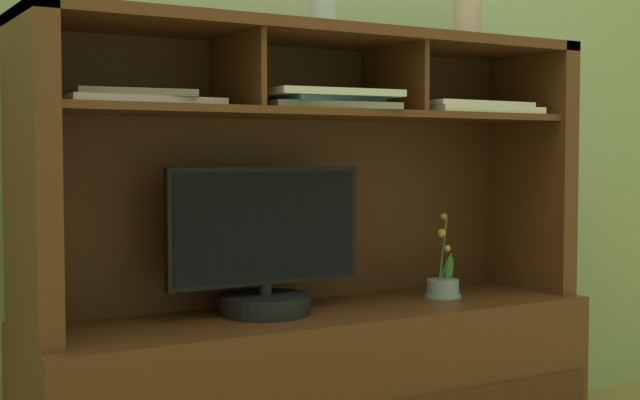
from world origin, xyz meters
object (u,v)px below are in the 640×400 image
media_console (319,345)px  tv_monitor (265,254)px  magazine_stack_left (134,99)px  diffuser_bottle (322,10)px  ceramic_vase (467,15)px  magazine_stack_right (471,108)px  magazine_stack_centre (327,100)px  potted_orchid (443,285)px

media_console → tv_monitor: (-0.17, -0.00, 0.28)m
magazine_stack_left → diffuser_bottle: 0.61m
media_console → ceramic_vase: size_ratio=9.82×
media_console → magazine_stack_right: (0.52, -0.05, 0.70)m
magazine_stack_centre → tv_monitor: bearing=160.7°
potted_orchid → magazine_stack_left: bearing=178.4°
potted_orchid → magazine_stack_right: 0.56m
magazine_stack_centre → diffuser_bottle: bearing=77.5°
magazine_stack_right → diffuser_bottle: 0.58m
media_console → magazine_stack_centre: bearing=-98.5°
tv_monitor → media_console: bearing=0.8°
potted_orchid → tv_monitor: bearing=178.4°
tv_monitor → magazine_stack_left: (-0.37, 0.01, 0.42)m
magazine_stack_left → magazine_stack_right: bearing=-3.1°
tv_monitor → ceramic_vase: size_ratio=3.41×
diffuser_bottle → ceramic_vase: size_ratio=1.74×
magazine_stack_left → diffuser_bottle: bearing=-3.0°
media_console → potted_orchid: size_ratio=6.37×
magazine_stack_right → ceramic_vase: ceramic_vase is taller
magazine_stack_left → magazine_stack_right: size_ratio=1.04×
media_console → magazine_stack_left: bearing=179.1°
tv_monitor → magazine_stack_right: (0.69, -0.05, 0.42)m
magazine_stack_centre → ceramic_vase: (0.55, 0.06, 0.29)m
diffuser_bottle → ceramic_vase: diffuser_bottle is taller
potted_orchid → magazine_stack_left: (-0.98, 0.03, 0.55)m
media_console → diffuser_bottle: diffuser_bottle is taller
media_console → magazine_stack_left: size_ratio=3.96×
diffuser_bottle → media_console: bearing=90.0°
tv_monitor → potted_orchid: size_ratio=2.21×
potted_orchid → magazine_stack_left: 1.13m
tv_monitor → potted_orchid: bearing=-1.6°
magazine_stack_right → tv_monitor: bearing=176.2°
media_console → magazine_stack_centre: size_ratio=4.23×
magazine_stack_left → magazine_stack_centre: (0.53, -0.07, 0.01)m
diffuser_bottle → ceramic_vase: bearing=2.2°
magazine_stack_left → ceramic_vase: (1.09, -0.01, 0.30)m
magazine_stack_centre → potted_orchid: bearing=5.2°
diffuser_bottle → ceramic_vase: (0.54, 0.02, 0.03)m
diffuser_bottle → magazine_stack_left: bearing=177.0°
tv_monitor → ceramic_vase: ceramic_vase is taller
tv_monitor → diffuser_bottle: (0.17, -0.02, 0.69)m
magazine_stack_centre → ceramic_vase: 0.63m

